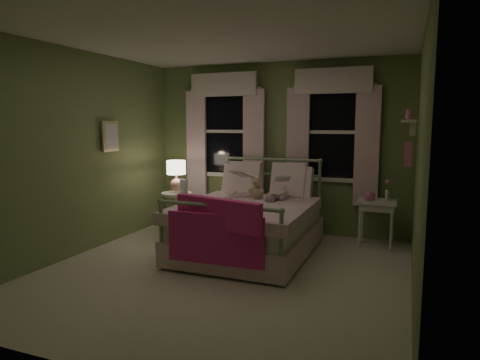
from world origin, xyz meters
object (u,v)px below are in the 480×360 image
at_px(bed, 250,224).
at_px(nightstand_left, 177,208).
at_px(teddy_bear, 257,190).
at_px(child_left, 242,174).
at_px(child_right, 280,178).
at_px(table_lamp, 176,172).
at_px(nightstand_right, 377,208).

xyz_separation_m(bed, nightstand_left, (-1.32, 0.42, 0.03)).
bearing_deg(nightstand_left, teddy_bear, -6.59).
relative_size(child_left, child_right, 1.09).
relative_size(teddy_bear, nightstand_left, 0.48).
distance_m(bed, child_left, 0.78).
distance_m(child_right, nightstand_left, 1.69).
distance_m(child_left, teddy_bear, 0.37).
bearing_deg(child_right, table_lamp, 12.16).
xyz_separation_m(child_left, child_right, (0.56, 0.00, -0.03)).
height_order(child_left, teddy_bear, child_left).
relative_size(bed, nightstand_right, 3.18).
bearing_deg(child_left, nightstand_left, 12.95).
xyz_separation_m(bed, child_left, (-0.28, 0.42, 0.59)).
xyz_separation_m(bed, teddy_bear, (0.00, 0.26, 0.41)).
bearing_deg(nightstand_right, child_left, -166.51).
xyz_separation_m(child_left, teddy_bear, (0.28, -0.16, -0.18)).
distance_m(teddy_bear, nightstand_left, 1.38).
height_order(teddy_bear, nightstand_right, teddy_bear).
height_order(nightstand_left, table_lamp, table_lamp).
bearing_deg(nightstand_right, child_right, -160.76).
xyz_separation_m(bed, nightstand_right, (1.51, 0.85, 0.17)).
bearing_deg(teddy_bear, bed, -90.00).
height_order(child_left, nightstand_right, child_left).
distance_m(child_right, nightstand_right, 1.36).
height_order(bed, nightstand_left, bed).
bearing_deg(teddy_bear, nightstand_left, 173.41).
xyz_separation_m(nightstand_left, table_lamp, (0.00, 0.00, 0.54)).
bearing_deg(table_lamp, child_left, 0.30).
bearing_deg(table_lamp, child_right, 0.20).
height_order(table_lamp, nightstand_right, table_lamp).
bearing_deg(nightstand_right, table_lamp, -171.27).
bearing_deg(table_lamp, nightstand_left, 180.00).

